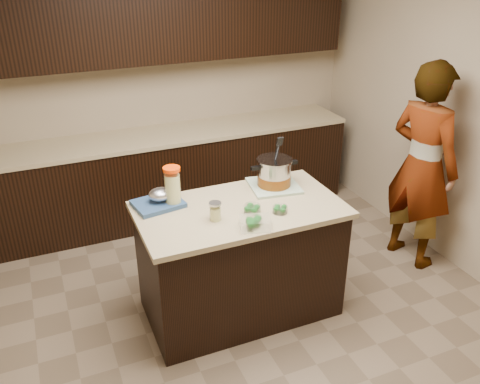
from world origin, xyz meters
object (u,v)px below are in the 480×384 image
object	(u,v)px
stock_pot	(274,174)
person	(422,166)
lemonade_pitcher	(173,189)
island	(240,260)

from	to	relation	value
stock_pot	person	world-z (taller)	person
stock_pot	lemonade_pitcher	xyz separation A→B (m)	(-0.79, -0.00, 0.03)
person	island	bearing A→B (deg)	81.56
island	stock_pot	distance (m)	0.70
lemonade_pitcher	person	xyz separation A→B (m)	(2.13, -0.12, -0.14)
stock_pot	person	distance (m)	1.34
stock_pot	lemonade_pitcher	size ratio (longest dim) A/B	1.29
stock_pot	person	size ratio (longest dim) A/B	0.21
island	stock_pot	bearing A→B (deg)	28.94
person	lemonade_pitcher	bearing A→B (deg)	75.53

